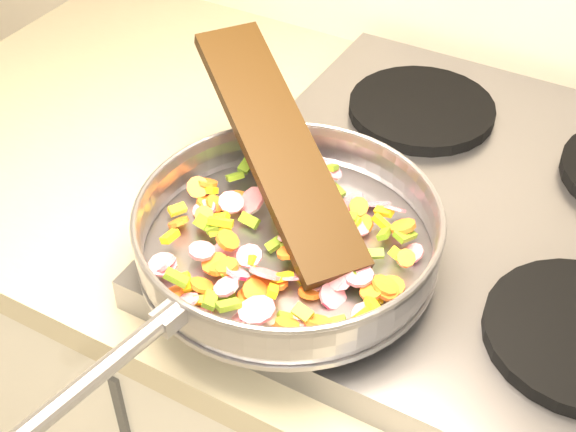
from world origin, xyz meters
The scene contains 6 objects.
cooktop centered at (-0.70, 1.67, 0.92)m, with size 0.60×0.60×0.04m, color #939399.
grate_fl centered at (-0.84, 1.52, 0.95)m, with size 0.19×0.19×0.02m, color black.
grate_bl centered at (-0.84, 1.81, 0.95)m, with size 0.19×0.19×0.02m, color black.
saute_pan centered at (-0.86, 1.48, 0.99)m, with size 0.35×0.52×0.06m.
vegetable_heap centered at (-0.85, 1.47, 0.98)m, with size 0.28×0.27×0.05m.
wooden_spatula centered at (-0.90, 1.54, 1.04)m, with size 0.32×0.07×0.01m, color black.
Camera 1 is at (-0.56, 0.96, 1.54)m, focal length 50.00 mm.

